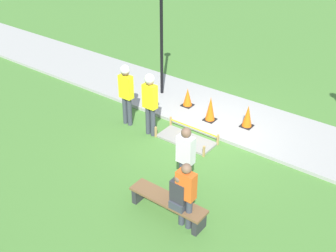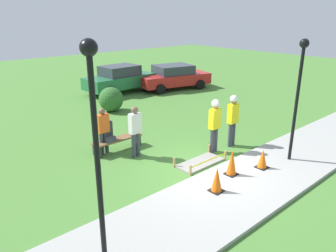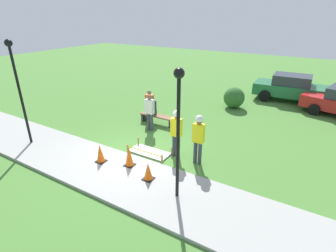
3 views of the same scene
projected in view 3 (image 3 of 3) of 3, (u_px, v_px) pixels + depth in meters
ground_plane at (133, 157)px, 10.10m from camera, size 60.00×60.00×0.00m
sidewalk at (110, 171)px, 9.09m from camera, size 28.00×2.54×0.10m
wet_concrete_patch at (149, 152)px, 10.36m from camera, size 1.67×0.76×0.33m
traffic_cone_near_patch at (100, 153)px, 9.47m from camera, size 0.34×0.34×0.69m
traffic_cone_far_patch at (129, 156)px, 9.21m from camera, size 0.34×0.34×0.77m
traffic_cone_sidewalk_edge at (148, 171)px, 8.47m from camera, size 0.34×0.34×0.60m
park_bench at (158, 118)px, 13.01m from camera, size 1.84×0.44×0.44m
person_seated_on_bench at (152, 107)px, 13.03m from camera, size 0.36×0.44×0.89m
worker_supervisor at (176, 129)px, 9.70m from camera, size 0.40×0.27×1.89m
worker_assistant at (198, 135)px, 9.22m from camera, size 0.40×0.27×1.90m
bystander_in_orange_shirt at (150, 104)px, 13.06m from camera, size 0.40×0.22×1.62m
bystander_in_gray_shirt at (150, 110)px, 11.98m from camera, size 0.40×0.23×1.75m
lamppost_near at (178, 118)px, 6.83m from camera, size 0.28×0.28×3.80m
lamppost_far at (17, 79)px, 9.96m from camera, size 0.28×0.28×4.15m
parked_car_green at (291, 88)px, 16.21m from camera, size 4.34×2.18×1.63m
shrub_rounded_near at (234, 98)px, 15.11m from camera, size 1.20×1.20×1.20m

